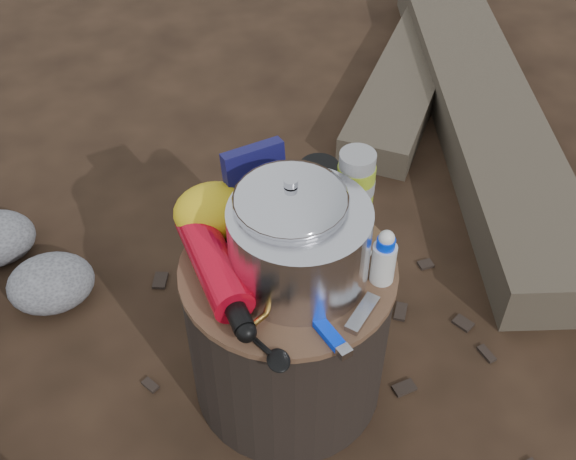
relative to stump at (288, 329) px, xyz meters
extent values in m
plane|color=black|center=(0.00, 0.00, -0.19)|extent=(60.00, 60.00, 0.00)
cylinder|color=black|center=(0.00, 0.00, 0.00)|extent=(0.41, 0.41, 0.38)
cube|color=#40372B|center=(0.85, 0.78, -0.12)|extent=(0.64, 1.68, 0.14)
cube|color=#40372B|center=(0.76, 1.12, -0.14)|extent=(0.86, 1.09, 0.10)
cylinder|color=silver|center=(0.02, -0.02, 0.27)|extent=(0.26, 0.26, 0.16)
cylinder|color=silver|center=(0.01, 0.01, 0.29)|extent=(0.20, 0.20, 0.20)
cylinder|color=#91AB21|center=(0.15, 0.08, 0.28)|extent=(0.07, 0.07, 0.18)
cylinder|color=black|center=(0.10, 0.14, 0.25)|extent=(0.07, 0.07, 0.11)
ellipsoid|color=gold|center=(-0.12, 0.13, 0.24)|extent=(0.16, 0.13, 0.11)
cube|color=#111048|center=(-0.02, 0.17, 0.27)|extent=(0.13, 0.05, 0.16)
cube|color=#002FF8|center=(0.03, -0.17, 0.20)|extent=(0.05, 0.09, 0.02)
cube|color=#A1A1A6|center=(0.10, -0.15, 0.20)|extent=(0.08, 0.08, 0.01)
cylinder|color=silver|center=(0.16, -0.07, 0.24)|extent=(0.05, 0.05, 0.11)
camera|label=1|loc=(-0.23, -0.87, 1.17)|focal=43.86mm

